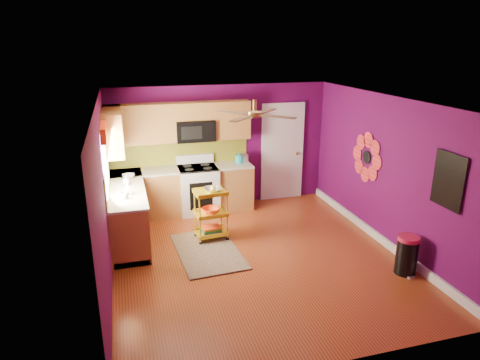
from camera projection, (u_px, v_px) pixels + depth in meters
name	position (u px, v px, depth m)	size (l,w,h in m)	color
ground	(257.00, 257.00, 6.91)	(5.00, 5.00, 0.00)	maroon
room_envelope	(260.00, 160.00, 6.40)	(4.54, 5.04, 2.52)	#54094C
lower_cabinets	(160.00, 201.00, 8.09)	(2.81, 2.31, 0.94)	#945B28
electric_range	(198.00, 189.00, 8.60)	(0.76, 0.66, 1.13)	white
upper_cabinetry	(160.00, 126.00, 8.01)	(2.80, 2.30, 1.26)	#945B28
left_window	(104.00, 146.00, 6.75)	(0.08, 1.35, 1.08)	white
panel_door	(282.00, 153.00, 9.19)	(0.95, 0.11, 2.15)	white
right_wall_art	(399.00, 167.00, 6.72)	(0.04, 2.74, 1.04)	black
ceiling_fan	(255.00, 114.00, 6.37)	(1.01, 1.01, 0.26)	#BF8C3F
shag_rug	(208.00, 251.00, 7.08)	(0.97, 1.58, 0.02)	black
rolling_cart	(211.00, 212.00, 7.39)	(0.57, 0.44, 0.98)	yellow
trash_can	(407.00, 255.00, 6.35)	(0.36, 0.37, 0.60)	black
teal_kettle	(240.00, 159.00, 8.74)	(0.18, 0.18, 0.21)	teal
toaster	(242.00, 158.00, 8.76)	(0.22, 0.15, 0.18)	beige
soap_bottle_a	(128.00, 188.00, 6.96)	(0.09, 0.09, 0.20)	#EA3F72
soap_bottle_b	(126.00, 180.00, 7.41)	(0.13, 0.13, 0.16)	white
counter_dish	(128.00, 176.00, 7.81)	(0.23, 0.23, 0.06)	white
counter_cup	(124.00, 195.00, 6.78)	(0.13, 0.13, 0.11)	white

